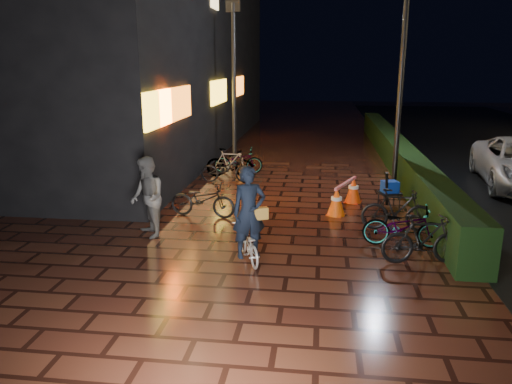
# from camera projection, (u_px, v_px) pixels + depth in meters

# --- Properties ---
(ground) EXTENTS (80.00, 80.00, 0.00)m
(ground) POSITION_uv_depth(u_px,v_px,m) (293.00, 236.00, 11.02)
(ground) COLOR #381911
(ground) RESTS_ON ground
(hedge) EXTENTS (0.70, 20.00, 1.00)m
(hedge) POSITION_uv_depth(u_px,v_px,m) (396.00, 153.00, 18.16)
(hedge) COLOR black
(hedge) RESTS_ON ground
(bystander_person) EXTENTS (1.04, 1.09, 1.77)m
(bystander_person) POSITION_uv_depth(u_px,v_px,m) (147.00, 197.00, 10.75)
(bystander_person) COLOR #5C5C5F
(bystander_person) RESTS_ON ground
(storefront_block) EXTENTS (12.09, 22.00, 9.00)m
(storefront_block) POSITION_uv_depth(u_px,v_px,m) (96.00, 44.00, 22.09)
(storefront_block) COLOR black
(storefront_block) RESTS_ON ground
(lamp_post_hedge) EXTENTS (0.56, 0.19, 5.83)m
(lamp_post_hedge) POSITION_uv_depth(u_px,v_px,m) (401.00, 80.00, 14.31)
(lamp_post_hedge) COLOR black
(lamp_post_hedge) RESTS_ON ground
(lamp_post_sf) EXTENTS (0.56, 0.20, 5.85)m
(lamp_post_sf) POSITION_uv_depth(u_px,v_px,m) (234.00, 76.00, 18.43)
(lamp_post_sf) COLOR black
(lamp_post_sf) RESTS_ON ground
(cyclist) EXTENTS (0.94, 1.38, 1.88)m
(cyclist) POSITION_uv_depth(u_px,v_px,m) (249.00, 227.00, 9.42)
(cyclist) COLOR silver
(cyclist) RESTS_ON ground
(traffic_barrier) EXTENTS (1.00, 1.76, 0.72)m
(traffic_barrier) POSITION_uv_depth(u_px,v_px,m) (345.00, 195.00, 12.98)
(traffic_barrier) COLOR #FE5B0D
(traffic_barrier) RESTS_ON ground
(cart_assembly) EXTENTS (0.65, 0.69, 1.03)m
(cart_assembly) POSITION_uv_depth(u_px,v_px,m) (389.00, 188.00, 13.01)
(cart_assembly) COLOR black
(cart_assembly) RESTS_ON ground
(parked_bikes_storefront) EXTENTS (1.85, 5.82, 0.97)m
(parked_bikes_storefront) POSITION_uv_depth(u_px,v_px,m) (226.00, 171.00, 15.39)
(parked_bikes_storefront) COLOR black
(parked_bikes_storefront) RESTS_ON ground
(parked_bikes_hedge) EXTENTS (1.91, 2.51, 0.97)m
(parked_bikes_hedge) POSITION_uv_depth(u_px,v_px,m) (407.00, 224.00, 10.30)
(parked_bikes_hedge) COLOR black
(parked_bikes_hedge) RESTS_ON ground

